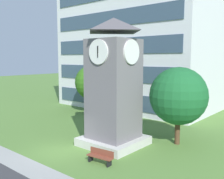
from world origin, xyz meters
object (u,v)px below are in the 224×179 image
object	(u,v)px
tree_streetside	(178,96)
tree_near_tower	(92,82)
clock_tower	(114,90)
park_bench	(100,156)

from	to	relation	value
tree_streetside	tree_near_tower	world-z (taller)	tree_streetside
clock_tower	park_bench	bearing A→B (deg)	-62.95
tree_streetside	clock_tower	bearing A→B (deg)	-137.70
tree_streetside	tree_near_tower	distance (m)	13.68
clock_tower	tree_streetside	bearing A→B (deg)	42.30
clock_tower	tree_near_tower	size ratio (longest dim) A/B	1.64
clock_tower	tree_near_tower	distance (m)	11.95
park_bench	tree_near_tower	size ratio (longest dim) A/B	0.32
park_bench	tree_near_tower	world-z (taller)	tree_near_tower
clock_tower	tree_streetside	world-z (taller)	clock_tower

